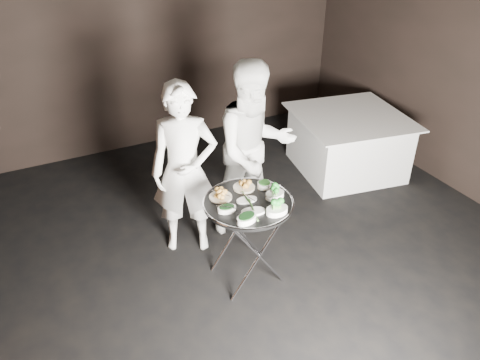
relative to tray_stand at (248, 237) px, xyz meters
name	(u,v)px	position (x,y,z in m)	size (l,w,h in m)	color
floor	(262,315)	(-0.11, -0.46, -0.48)	(6.00, 7.00, 0.05)	black
wall_back	(127,35)	(-0.11, 3.07, 1.05)	(6.00, 0.05, 3.00)	black
tray_stand	(248,237)	(0.00, 0.00, 0.00)	(0.55, 0.46, 0.80)	silver
serving_tray	(248,203)	(0.00, 0.00, 0.36)	(0.76, 0.76, 0.04)	black
potato_plate_a	(221,195)	(-0.18, 0.16, 0.40)	(0.19, 0.19, 0.07)	beige
potato_plate_b	(244,185)	(0.06, 0.20, 0.40)	(0.19, 0.19, 0.07)	beige
greens_bowl	(264,184)	(0.23, 0.14, 0.40)	(0.13, 0.13, 0.07)	white
asparagus_plate_a	(247,199)	(0.00, 0.02, 0.39)	(0.19, 0.12, 0.04)	white
asparagus_plate_b	(253,211)	(-0.04, -0.16, 0.39)	(0.22, 0.16, 0.04)	white
spinach_bowl_a	(227,208)	(-0.22, -0.04, 0.40)	(0.17, 0.12, 0.06)	white
spinach_bowl_b	(247,217)	(-0.14, -0.23, 0.40)	(0.21, 0.17, 0.08)	white
broccoli_bowl_a	(275,194)	(0.23, -0.04, 0.40)	(0.19, 0.15, 0.07)	white
broccoli_bowl_b	(277,209)	(0.13, -0.24, 0.40)	(0.19, 0.14, 0.08)	white
serving_utensils	(246,193)	(0.02, 0.07, 0.42)	(0.57, 0.41, 0.01)	silver
waiter_left	(185,171)	(-0.30, 0.68, 0.39)	(0.61, 0.40, 1.68)	white
waiter_right	(255,150)	(0.43, 0.68, 0.44)	(0.86, 0.67, 1.77)	white
dining_table	(347,143)	(2.02, 1.18, -0.08)	(1.28, 1.28, 0.73)	white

